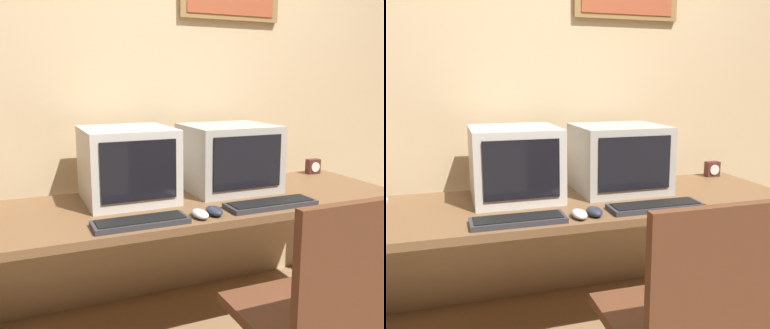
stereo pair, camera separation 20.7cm
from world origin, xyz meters
The scene contains 9 objects.
wall_back centered at (0.00, 1.41, 1.30)m, with size 8.00×0.08×2.60m.
desk centered at (0.00, 0.93, 0.64)m, with size 2.16×0.72×0.71m.
monitor_left centered at (-0.29, 1.05, 0.88)m, with size 0.42×0.43×0.36m.
monitor_right centered at (0.27, 1.06, 0.88)m, with size 0.46×0.42×0.35m.
keyboard_main centered at (-0.34, 0.67, 0.72)m, with size 0.39×0.13×0.03m.
keyboard_side centered at (0.30, 0.68, 0.72)m, with size 0.44×0.14×0.03m.
mouse_near_keyboard centered at (-0.08, 0.66, 0.72)m, with size 0.06×0.12×0.03m.
mouse_far_corner centered at (-0.01, 0.67, 0.72)m, with size 0.07×0.11×0.04m.
desk_clock centered at (0.95, 1.20, 0.75)m, with size 0.08×0.05×0.09m.
Camera 2 is at (-0.60, -1.02, 1.28)m, focal length 40.00 mm.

